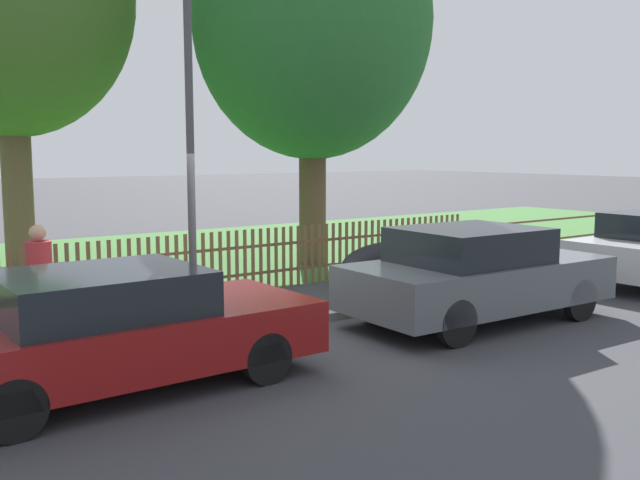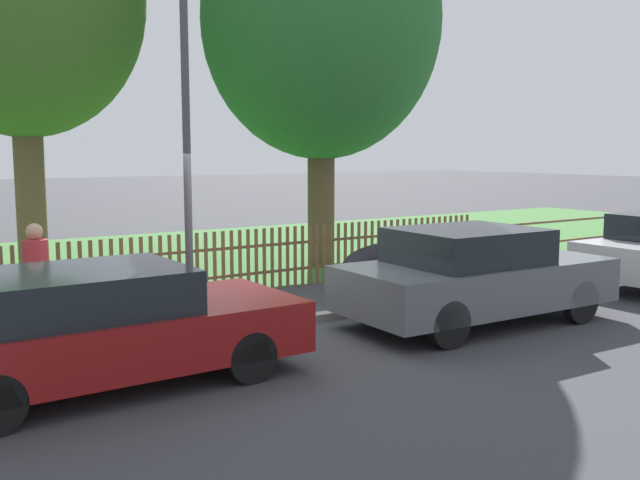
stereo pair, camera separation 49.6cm
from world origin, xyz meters
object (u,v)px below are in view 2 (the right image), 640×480
at_px(street_lamp, 188,64).
at_px(parked_car_navy_estate, 103,326).
at_px(pedestrian_near_fence, 36,277).
at_px(covered_motorcycle, 394,263).
at_px(tree_mid_park, 321,22).
at_px(parked_car_red_compact, 474,275).

bearing_deg(street_lamp, parked_car_navy_estate, -135.76).
height_order(pedestrian_near_fence, street_lamp, street_lamp).
height_order(covered_motorcycle, tree_mid_park, tree_mid_park).
relative_size(pedestrian_near_fence, street_lamp, 0.27).
bearing_deg(street_lamp, parked_car_red_compact, -27.83).
distance_m(tree_mid_park, pedestrian_near_fence, 8.87).
bearing_deg(parked_car_red_compact, covered_motorcycle, 88.37).
bearing_deg(parked_car_navy_estate, tree_mid_park, 39.93).
xyz_separation_m(parked_car_red_compact, tree_mid_park, (1.16, 5.88, 4.58)).
relative_size(parked_car_red_compact, street_lamp, 0.71).
height_order(parked_car_red_compact, pedestrian_near_fence, pedestrian_near_fence).
relative_size(parked_car_navy_estate, parked_car_red_compact, 1.01).
height_order(parked_car_red_compact, tree_mid_park, tree_mid_park).
bearing_deg(covered_motorcycle, parked_car_navy_estate, -158.20).
relative_size(parked_car_red_compact, covered_motorcycle, 1.99).
bearing_deg(pedestrian_near_fence, parked_car_red_compact, -108.89).
relative_size(covered_motorcycle, street_lamp, 0.36).
bearing_deg(covered_motorcycle, tree_mid_park, 78.49).
bearing_deg(tree_mid_park, covered_motorcycle, -105.20).
height_order(parked_car_navy_estate, street_lamp, street_lamp).
height_order(tree_mid_park, street_lamp, tree_mid_park).
xyz_separation_m(tree_mid_park, street_lamp, (-4.78, -3.97, -1.59)).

